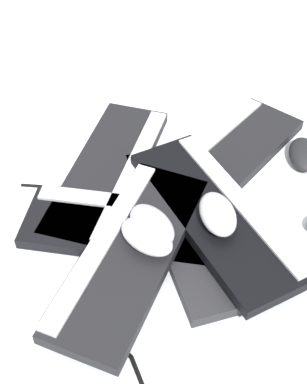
{
  "coord_description": "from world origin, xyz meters",
  "views": [
    {
      "loc": [
        0.53,
        0.52,
        0.82
      ],
      "look_at": [
        -0.03,
        -0.01,
        0.03
      ],
      "focal_mm": 50.0,
      "sensor_mm": 36.0,
      "label": 1
    }
  ],
  "objects_px": {
    "keyboard_0": "(134,228)",
    "keyboard_5": "(216,213)",
    "keyboard_4": "(130,252)",
    "mouse_4": "(147,236)",
    "mouse_0": "(152,225)",
    "keyboard_3": "(110,170)",
    "keyboard_2": "(225,158)",
    "mouse_3": "(304,154)",
    "keyboard_1": "(191,222)",
    "mouse_1": "(218,214)"
  },
  "relations": [
    {
      "from": "keyboard_4",
      "to": "mouse_3",
      "type": "bearing_deg",
      "value": 170.94
    },
    {
      "from": "keyboard_0",
      "to": "mouse_4",
      "type": "relative_size",
      "value": 4.08
    },
    {
      "from": "keyboard_2",
      "to": "mouse_1",
      "type": "height_order",
      "value": "mouse_1"
    },
    {
      "from": "keyboard_0",
      "to": "keyboard_2",
      "type": "distance_m",
      "value": 0.29
    },
    {
      "from": "mouse_0",
      "to": "mouse_4",
      "type": "height_order",
      "value": "same"
    },
    {
      "from": "keyboard_1",
      "to": "keyboard_4",
      "type": "bearing_deg",
      "value": -6.69
    },
    {
      "from": "keyboard_0",
      "to": "keyboard_4",
      "type": "bearing_deg",
      "value": 39.27
    },
    {
      "from": "keyboard_3",
      "to": "mouse_4",
      "type": "bearing_deg",
      "value": 62.12
    },
    {
      "from": "keyboard_4",
      "to": "mouse_4",
      "type": "bearing_deg",
      "value": 147.58
    },
    {
      "from": "keyboard_0",
      "to": "mouse_0",
      "type": "bearing_deg",
      "value": 78.71
    },
    {
      "from": "mouse_3",
      "to": "keyboard_2",
      "type": "bearing_deg",
      "value": -81.67
    },
    {
      "from": "keyboard_3",
      "to": "keyboard_5",
      "type": "bearing_deg",
      "value": 97.68
    },
    {
      "from": "keyboard_0",
      "to": "keyboard_1",
      "type": "distance_m",
      "value": 0.12
    },
    {
      "from": "mouse_1",
      "to": "mouse_0",
      "type": "bearing_deg",
      "value": 91.19
    },
    {
      "from": "keyboard_1",
      "to": "keyboard_2",
      "type": "xyz_separation_m",
      "value": [
        -0.2,
        -0.07,
        0.0
      ]
    },
    {
      "from": "keyboard_2",
      "to": "mouse_0",
      "type": "distance_m",
      "value": 0.31
    },
    {
      "from": "keyboard_1",
      "to": "keyboard_2",
      "type": "distance_m",
      "value": 0.21
    },
    {
      "from": "mouse_0",
      "to": "mouse_4",
      "type": "xyz_separation_m",
      "value": [
        0.03,
        0.01,
        0.0
      ]
    },
    {
      "from": "keyboard_2",
      "to": "mouse_3",
      "type": "bearing_deg",
      "value": 134.88
    },
    {
      "from": "keyboard_1",
      "to": "keyboard_4",
      "type": "relative_size",
      "value": 0.98
    },
    {
      "from": "mouse_1",
      "to": "mouse_4",
      "type": "distance_m",
      "value": 0.14
    },
    {
      "from": "mouse_1",
      "to": "keyboard_3",
      "type": "bearing_deg",
      "value": 37.71
    },
    {
      "from": "keyboard_1",
      "to": "mouse_0",
      "type": "xyz_separation_m",
      "value": [
        0.1,
        -0.01,
        0.07
      ]
    },
    {
      "from": "keyboard_0",
      "to": "mouse_1",
      "type": "height_order",
      "value": "mouse_1"
    },
    {
      "from": "keyboard_0",
      "to": "keyboard_1",
      "type": "bearing_deg",
      "value": 141.27
    },
    {
      "from": "keyboard_3",
      "to": "keyboard_5",
      "type": "height_order",
      "value": "keyboard_5"
    },
    {
      "from": "mouse_0",
      "to": "mouse_1",
      "type": "xyz_separation_m",
      "value": [
        -0.1,
        0.07,
        0.0
      ]
    },
    {
      "from": "keyboard_4",
      "to": "keyboard_5",
      "type": "bearing_deg",
      "value": 163.36
    },
    {
      "from": "keyboard_1",
      "to": "mouse_0",
      "type": "bearing_deg",
      "value": -7.32
    },
    {
      "from": "keyboard_4",
      "to": "mouse_4",
      "type": "distance_m",
      "value": 0.05
    },
    {
      "from": "keyboard_4",
      "to": "keyboard_5",
      "type": "xyz_separation_m",
      "value": [
        -0.18,
        0.06,
        0.0
      ]
    },
    {
      "from": "keyboard_0",
      "to": "keyboard_3",
      "type": "distance_m",
      "value": 0.18
    },
    {
      "from": "keyboard_3",
      "to": "mouse_4",
      "type": "height_order",
      "value": "mouse_4"
    },
    {
      "from": "keyboard_0",
      "to": "mouse_4",
      "type": "distance_m",
      "value": 0.1
    },
    {
      "from": "mouse_4",
      "to": "mouse_3",
      "type": "bearing_deg",
      "value": -99.14
    },
    {
      "from": "keyboard_1",
      "to": "mouse_1",
      "type": "relative_size",
      "value": 4.15
    },
    {
      "from": "keyboard_3",
      "to": "mouse_1",
      "type": "relative_size",
      "value": 4.19
    },
    {
      "from": "keyboard_1",
      "to": "mouse_4",
      "type": "distance_m",
      "value": 0.14
    },
    {
      "from": "keyboard_5",
      "to": "mouse_0",
      "type": "bearing_deg",
      "value": -20.98
    },
    {
      "from": "keyboard_4",
      "to": "mouse_4",
      "type": "xyz_separation_m",
      "value": [
        -0.03,
        0.02,
        0.04
      ]
    },
    {
      "from": "keyboard_1",
      "to": "mouse_0",
      "type": "height_order",
      "value": "mouse_0"
    },
    {
      "from": "keyboard_5",
      "to": "mouse_4",
      "type": "xyz_separation_m",
      "value": [
        0.16,
        -0.04,
        0.04
      ]
    },
    {
      "from": "keyboard_2",
      "to": "keyboard_3",
      "type": "relative_size",
      "value": 0.97
    },
    {
      "from": "keyboard_2",
      "to": "keyboard_4",
      "type": "height_order",
      "value": "keyboard_4"
    },
    {
      "from": "mouse_0",
      "to": "keyboard_3",
      "type": "bearing_deg",
      "value": -10.4
    },
    {
      "from": "keyboard_2",
      "to": "keyboard_3",
      "type": "bearing_deg",
      "value": -38.11
    },
    {
      "from": "keyboard_5",
      "to": "mouse_1",
      "type": "relative_size",
      "value": 4.23
    },
    {
      "from": "keyboard_0",
      "to": "mouse_1",
      "type": "distance_m",
      "value": 0.17
    },
    {
      "from": "keyboard_0",
      "to": "keyboard_1",
      "type": "xyz_separation_m",
      "value": [
        -0.09,
        0.07,
        0.0
      ]
    },
    {
      "from": "keyboard_0",
      "to": "keyboard_5",
      "type": "height_order",
      "value": "keyboard_5"
    }
  ]
}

